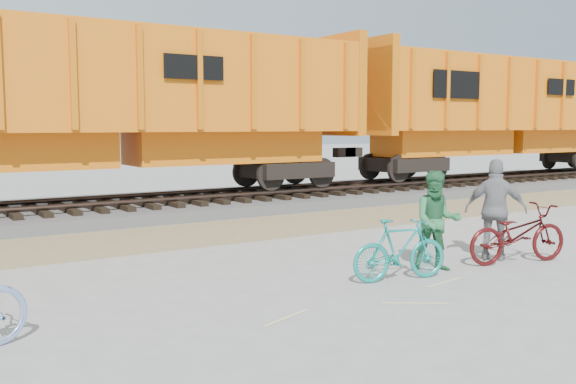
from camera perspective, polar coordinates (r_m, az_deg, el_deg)
name	(u,v)px	position (r m, az deg, el deg)	size (l,w,h in m)	color
ground	(315,293)	(9.35, 2.44, -8.93)	(120.00, 120.00, 0.00)	#9E9E99
gravel_strip	(167,237)	(14.09, -10.66, -3.93)	(120.00, 3.00, 0.02)	#927F5B
ballast_bed	(115,212)	(17.33, -15.09, -1.74)	(120.00, 4.00, 0.30)	slate
track	(115,200)	(17.29, -15.11, -0.68)	(120.00, 2.60, 0.24)	black
hopper_car_center	(119,102)	(17.24, -14.78, 7.75)	(14.00, 3.13, 4.65)	black
hopper_car_right	(501,110)	(26.17, 18.45, 6.94)	(14.00, 3.13, 4.65)	black
bicycle_teal	(400,250)	(10.09, 9.93, -5.07)	(0.46, 1.62, 0.97)	#168B83
bicycle_maroon	(518,234)	(11.88, 19.73, -3.52)	(0.69, 1.97, 1.04)	#440D0E
person_man	(437,221)	(10.87, 13.11, -2.52)	(0.81, 0.63, 1.66)	#296B3E
person_woman	(496,210)	(11.99, 17.99, -1.52)	(1.06, 0.44, 1.81)	gray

